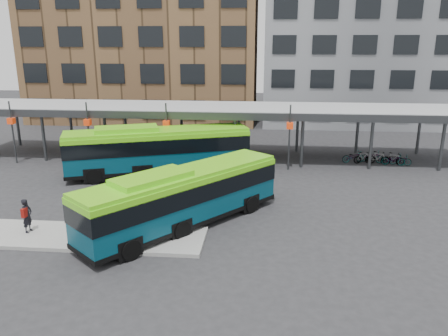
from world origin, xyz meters
TOP-DOWN VIEW (x-y plane):
  - ground at (0.00, 0.00)m, footprint 120.00×120.00m
  - boarding_island at (-5.50, -3.00)m, footprint 14.00×3.00m
  - canopy at (-0.06, 12.87)m, footprint 40.00×6.53m
  - building_brick at (-10.00, 32.00)m, footprint 26.00×14.00m
  - building_grey at (16.00, 32.00)m, footprint 24.00×14.00m
  - bus_front at (0.21, -1.13)m, footprint 9.20×10.33m
  - bus_rear at (-3.28, 7.85)m, footprint 12.86×6.93m
  - pedestrian at (-7.14, -2.88)m, footprint 0.44×0.66m
  - bike_rack at (12.98, 11.99)m, footprint 5.23×1.69m

SIDE VIEW (x-z plane):
  - ground at x=0.00m, z-range 0.00..0.00m
  - boarding_island at x=-5.50m, z-range 0.00..0.18m
  - bike_rack at x=12.98m, z-range -0.03..0.97m
  - pedestrian at x=-7.14m, z-range 0.19..1.87m
  - bus_front at x=0.21m, z-range 0.07..3.22m
  - bus_rear at x=-3.28m, z-range 0.07..3.58m
  - canopy at x=-0.06m, z-range 1.51..6.31m
  - building_grey at x=16.00m, z-range 0.00..20.00m
  - building_brick at x=-10.00m, z-range 0.00..22.00m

